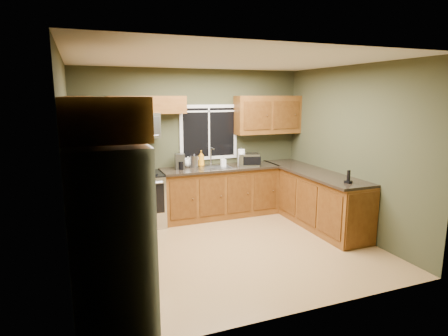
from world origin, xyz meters
TOP-DOWN VIEW (x-y plane):
  - floor at (0.00, 0.00)m, footprint 4.20×4.20m
  - ceiling at (0.00, 0.00)m, footprint 4.20×4.20m
  - back_wall at (0.00, 1.80)m, footprint 4.20×0.00m
  - front_wall at (0.00, -1.80)m, footprint 4.20×0.00m
  - left_wall at (-2.10, 0.00)m, footprint 0.00×3.60m
  - right_wall at (2.10, 0.00)m, footprint 0.00×3.60m
  - window at (0.30, 1.78)m, footprint 1.12×0.03m
  - base_cabinets_left at (-1.80, 0.48)m, footprint 0.60×2.65m
  - countertop_left at (-1.78, 0.48)m, footprint 0.65×2.65m
  - base_cabinets_back at (0.42, 1.50)m, footprint 2.17×0.60m
  - countertop_back at (0.42, 1.48)m, footprint 2.17×0.65m
  - base_cabinets_peninsula at (1.80, 0.54)m, footprint 0.60×2.52m
  - countertop_peninsula at (1.78, 0.55)m, footprint 0.65×2.50m
  - upper_cabinets_left at (-1.94, 0.48)m, footprint 0.33×2.65m
  - upper_cabinets_back_left at (-0.85, 1.64)m, footprint 1.30×0.33m
  - upper_cabinets_back_right at (1.45, 1.64)m, footprint 1.30×0.33m
  - upper_cabinet_over_fridge at (-1.74, -1.30)m, footprint 0.72×0.90m
  - refrigerator at (-1.74, -1.30)m, footprint 0.74×0.90m
  - range at (-1.05, 1.47)m, footprint 0.76×0.69m
  - microwave at (-1.05, 1.61)m, footprint 0.76×0.41m
  - sink at (0.30, 1.49)m, footprint 0.60×0.42m
  - toaster_oven at (0.94, 1.37)m, footprint 0.45×0.40m
  - coffee_maker at (-0.33, 1.55)m, footprint 0.19×0.24m
  - kettle at (-0.05, 1.59)m, footprint 0.16×0.16m
  - paper_towel_roll at (0.83, 1.48)m, footprint 0.13×0.13m
  - soap_bottle_a at (0.11, 1.67)m, footprint 0.13×0.13m
  - soap_bottle_b at (0.48, 1.50)m, footprint 0.10×0.10m
  - soap_bottle_c at (-0.14, 1.70)m, footprint 0.15×0.15m
  - cordless_phone at (1.74, -0.42)m, footprint 0.11×0.11m

SIDE VIEW (x-z plane):
  - floor at x=0.00m, z-range 0.00..0.00m
  - base_cabinets_peninsula at x=1.80m, z-range 0.00..0.90m
  - base_cabinets_left at x=-1.80m, z-range 0.00..0.90m
  - base_cabinets_back at x=0.42m, z-range 0.00..0.90m
  - range at x=-1.05m, z-range 0.00..0.94m
  - refrigerator at x=-1.74m, z-range 0.00..1.80m
  - countertop_left at x=-1.78m, z-range 0.90..0.94m
  - countertop_back at x=0.42m, z-range 0.90..0.94m
  - countertop_peninsula at x=1.78m, z-range 0.90..0.94m
  - sink at x=0.30m, z-range 0.77..1.13m
  - cordless_phone at x=1.74m, z-range 0.90..1.10m
  - soap_bottle_c at x=-0.14m, z-range 0.94..1.13m
  - soap_bottle_b at x=0.48m, z-range 0.94..1.14m
  - toaster_oven at x=0.94m, z-range 0.94..1.18m
  - kettle at x=-0.05m, z-range 0.93..1.19m
  - coffee_maker at x=-0.33m, z-range 0.93..1.21m
  - soap_bottle_a at x=0.11m, z-range 0.94..1.23m
  - paper_towel_roll at x=0.83m, z-range 0.92..1.26m
  - back_wall at x=0.00m, z-range -0.75..3.45m
  - front_wall at x=0.00m, z-range -0.75..3.45m
  - left_wall at x=-2.10m, z-range -0.45..3.15m
  - right_wall at x=2.10m, z-range -0.45..3.15m
  - window at x=0.30m, z-range 1.04..2.06m
  - microwave at x=-1.05m, z-range 1.52..1.94m
  - upper_cabinets_left at x=-1.94m, z-range 1.50..2.22m
  - upper_cabinets_back_right at x=1.45m, z-range 1.50..2.22m
  - upper_cabinet_over_fridge at x=-1.74m, z-range 1.84..2.22m
  - upper_cabinets_back_left at x=-0.85m, z-range 1.92..2.22m
  - ceiling at x=0.00m, z-range 2.70..2.70m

